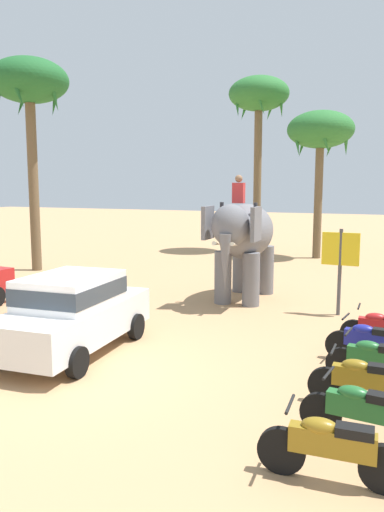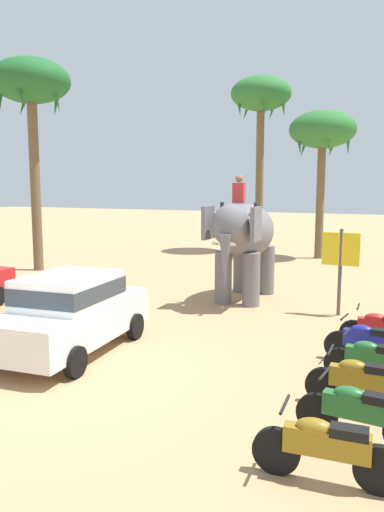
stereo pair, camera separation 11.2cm
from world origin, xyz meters
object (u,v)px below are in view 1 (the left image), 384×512
Objects in this scene: elephant_with_mahout at (244,237)px; motorcycle_mid_row at (365,381)px; motorcycle_end_of_row at (382,329)px; car_sedan_foreground at (73,310)px; motorcycle_far_in_row at (370,342)px; motorcycle_fourth_in_row at (376,360)px; palm_tree_behind_elephant at (259,100)px; signboard_yellow at (340,255)px; motorcycle_nearest_camera at (332,447)px; motorcycle_second_in_row at (364,411)px; palm_tree_left_of_road at (320,133)px; palm_tree_near_hut at (29,87)px.

motorcycle_mid_row is at bearing -57.05° from elephant_with_mahout.
car_sedan_foreground is at bearing -153.68° from motorcycle_end_of_row.
motorcycle_mid_row is 1.00× the size of motorcycle_far_in_row.
car_sedan_foreground is 2.35× the size of motorcycle_fourth_in_row.
palm_tree_behind_elephant reaches higher than motorcycle_mid_row.
car_sedan_foreground is 0.46× the size of palm_tree_behind_elephant.
car_sedan_foreground is 1.77× the size of signboard_yellow.
motorcycle_fourth_in_row is 0.19× the size of palm_tree_behind_elephant.
motorcycle_second_in_row is at bearing 77.77° from motorcycle_nearest_camera.
motorcycle_end_of_row is at bearing 90.81° from motorcycle_second_in_row.
motorcycle_second_in_row is at bearing -89.19° from motorcycle_end_of_row.
signboard_yellow is at bearing 116.38° from motorcycle_end_of_row.
motorcycle_nearest_camera and motorcycle_end_of_row have the same top height.
motorcycle_mid_row is at bearing 95.05° from motorcycle_second_in_row.
motorcycle_nearest_camera is 1.18m from motorcycle_second_in_row.
motorcycle_fourth_in_row is 17.38m from palm_tree_left_of_road.
motorcycle_second_in_row is 19.46m from palm_tree_left_of_road.
palm_tree_near_hut reaches higher than motorcycle_far_in_row.
motorcycle_end_of_row is at bearing -37.69° from elephant_with_mahout.
motorcycle_second_in_row is 3.35m from motorcycle_far_in_row.
car_sedan_foreground is 7.37m from signboard_yellow.
motorcycle_second_in_row is 0.25× the size of palm_tree_left_of_road.
motorcycle_fourth_in_row is (0.24, 3.41, 0.00)m from motorcycle_nearest_camera.
palm_tree_left_of_road is at bearing 104.64° from motorcycle_far_in_row.
palm_tree_left_of_road is at bearing 83.22° from car_sedan_foreground.
palm_tree_near_hut reaches higher than signboard_yellow.
elephant_with_mahout is (1.67, 6.33, 1.06)m from car_sedan_foreground.
motorcycle_mid_row is 6.21m from signboard_yellow.
motorcycle_far_in_row is (5.86, 1.87, -0.46)m from car_sedan_foreground.
palm_tree_left_of_road reaches higher than car_sedan_foreground.
car_sedan_foreground reaches higher than motorcycle_end_of_row.
motorcycle_second_in_row is at bearing -78.98° from signboard_yellow.
palm_tree_near_hut is 13.42m from palm_tree_left_of_road.
motorcycle_nearest_camera is 1.00× the size of motorcycle_end_of_row.
signboard_yellow is (-1.38, 7.11, 1.22)m from motorcycle_second_in_row.
palm_tree_behind_elephant is (-7.61, 19.48, 7.63)m from motorcycle_second_in_row.
palm_tree_near_hut is (-14.23, 7.27, 7.07)m from motorcycle_fourth_in_row.
elephant_with_mahout is 6.31m from motorcycle_far_in_row.
palm_tree_near_hut is at bearing 146.22° from motorcycle_second_in_row.
motorcycle_far_in_row is at bearing 100.30° from motorcycle_fourth_in_row.
elephant_with_mahout is at bearing -74.66° from palm_tree_behind_elephant.
signboard_yellow is at bearing 101.02° from motorcycle_second_in_row.
motorcycle_nearest_camera and motorcycle_fourth_in_row have the same top height.
motorcycle_second_in_row is at bearing -33.78° from palm_tree_near_hut.
elephant_with_mahout is 2.17× the size of motorcycle_nearest_camera.
car_sedan_foreground is 2.35× the size of motorcycle_end_of_row.
palm_tree_behind_elephant is at bearing 111.34° from motorcycle_second_in_row.
motorcycle_end_of_row is at bearing -63.34° from palm_tree_behind_elephant.
motorcycle_nearest_camera is at bearing -93.67° from motorcycle_mid_row.
motorcycle_end_of_row is at bearing 26.32° from car_sedan_foreground.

